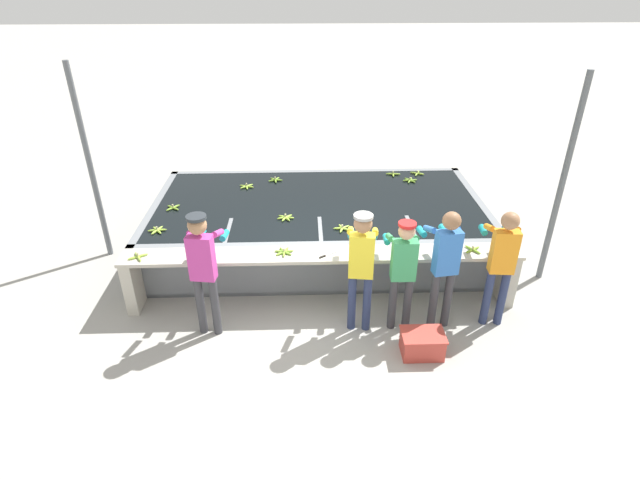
% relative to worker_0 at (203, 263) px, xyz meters
% --- Properties ---
extents(ground_plane, '(80.00, 80.00, 0.00)m').
position_rel_worker_0_xyz_m(ground_plane, '(1.53, 0.34, -1.08)').
color(ground_plane, '#A3A099').
rests_on(ground_plane, ground).
extents(wash_tank, '(5.60, 3.00, 0.87)m').
position_rel_worker_0_xyz_m(wash_tank, '(1.53, 2.28, -0.66)').
color(wash_tank, gray).
rests_on(wash_tank, ground).
extents(work_ledge, '(5.60, 0.45, 0.87)m').
position_rel_worker_0_xyz_m(work_ledge, '(1.53, 0.56, -0.44)').
color(work_ledge, '#B7B2A3').
rests_on(work_ledge, ground).
extents(worker_0, '(0.47, 0.75, 1.76)m').
position_rel_worker_0_xyz_m(worker_0, '(0.00, 0.00, 0.00)').
color(worker_0, '#38383D').
rests_on(worker_0, ground).
extents(worker_1, '(0.47, 0.74, 1.73)m').
position_rel_worker_0_xyz_m(worker_1, '(2.01, 0.02, -0.02)').
color(worker_1, navy).
rests_on(worker_1, ground).
extents(worker_2, '(0.41, 0.72, 1.61)m').
position_rel_worker_0_xyz_m(worker_2, '(2.56, 0.03, -0.11)').
color(worker_2, '#38383D').
rests_on(worker_2, ground).
extents(worker_3, '(0.47, 0.74, 1.74)m').
position_rel_worker_0_xyz_m(worker_3, '(3.10, 0.04, -0.03)').
color(worker_3, '#38383D').
rests_on(worker_3, ground).
extents(worker_4, '(0.44, 0.73, 1.71)m').
position_rel_worker_0_xyz_m(worker_4, '(3.86, 0.07, -0.05)').
color(worker_4, navy).
rests_on(worker_4, ground).
extents(banana_bunch_floating_0, '(0.28, 0.28, 0.08)m').
position_rel_worker_0_xyz_m(banana_bunch_floating_0, '(0.99, 1.67, -0.20)').
color(banana_bunch_floating_0, '#93BC3D').
rests_on(banana_bunch_floating_0, wash_tank).
extents(banana_bunch_floating_1, '(0.26, 0.28, 0.08)m').
position_rel_worker_0_xyz_m(banana_bunch_floating_1, '(1.87, 1.27, -0.20)').
color(banana_bunch_floating_1, '#9EC642').
rests_on(banana_bunch_floating_1, wash_tank).
extents(banana_bunch_floating_2, '(0.28, 0.28, 0.08)m').
position_rel_worker_0_xyz_m(banana_bunch_floating_2, '(0.26, 2.96, -0.20)').
color(banana_bunch_floating_2, '#93BC3D').
rests_on(banana_bunch_floating_2, wash_tank).
extents(banana_bunch_floating_3, '(0.24, 0.24, 0.08)m').
position_rel_worker_0_xyz_m(banana_bunch_floating_3, '(-0.87, 2.10, -0.20)').
color(banana_bunch_floating_3, '#7FAD33').
rests_on(banana_bunch_floating_3, wash_tank).
extents(banana_bunch_floating_4, '(0.27, 0.27, 0.08)m').
position_rel_worker_0_xyz_m(banana_bunch_floating_4, '(3.47, 3.49, -0.20)').
color(banana_bunch_floating_4, '#93BC3D').
rests_on(banana_bunch_floating_4, wash_tank).
extents(banana_bunch_floating_5, '(0.28, 0.28, 0.08)m').
position_rel_worker_0_xyz_m(banana_bunch_floating_5, '(3.00, 3.48, -0.20)').
color(banana_bunch_floating_5, '#8CB738').
rests_on(banana_bunch_floating_5, wash_tank).
extents(banana_bunch_floating_6, '(0.28, 0.27, 0.08)m').
position_rel_worker_0_xyz_m(banana_bunch_floating_6, '(3.26, 3.15, -0.20)').
color(banana_bunch_floating_6, '#75A333').
rests_on(banana_bunch_floating_6, wash_tank).
extents(banana_bunch_floating_7, '(0.28, 0.27, 0.08)m').
position_rel_worker_0_xyz_m(banana_bunch_floating_7, '(-0.93, 1.30, -0.20)').
color(banana_bunch_floating_7, '#9EC642').
rests_on(banana_bunch_floating_7, wash_tank).
extents(banana_bunch_floating_8, '(0.28, 0.27, 0.08)m').
position_rel_worker_0_xyz_m(banana_bunch_floating_8, '(0.76, 3.25, -0.20)').
color(banana_bunch_floating_8, '#75A333').
rests_on(banana_bunch_floating_8, wash_tank).
extents(banana_bunch_ledge_0, '(0.25, 0.25, 0.08)m').
position_rel_worker_0_xyz_m(banana_bunch_ledge_0, '(3.65, 0.56, -0.20)').
color(banana_bunch_ledge_0, '#7FAD33').
rests_on(banana_bunch_ledge_0, work_ledge).
extents(banana_bunch_ledge_1, '(0.28, 0.27, 0.08)m').
position_rel_worker_0_xyz_m(banana_bunch_ledge_1, '(1.00, 0.58, -0.20)').
color(banana_bunch_ledge_1, '#75A333').
rests_on(banana_bunch_ledge_1, work_ledge).
extents(banana_bunch_ledge_2, '(0.26, 0.26, 0.08)m').
position_rel_worker_0_xyz_m(banana_bunch_ledge_2, '(-1.00, 0.52, -0.20)').
color(banana_bunch_ledge_2, '#9EC642').
rests_on(banana_bunch_ledge_2, work_ledge).
extents(knife_0, '(0.30, 0.23, 0.02)m').
position_rel_worker_0_xyz_m(knife_0, '(1.58, 0.49, -0.21)').
color(knife_0, silver).
rests_on(knife_0, work_ledge).
extents(crate, '(0.55, 0.39, 0.32)m').
position_rel_worker_0_xyz_m(crate, '(2.77, -0.56, -0.92)').
color(crate, '#B73D33').
rests_on(crate, ground).
extents(support_post_left, '(0.09, 0.09, 3.20)m').
position_rel_worker_0_xyz_m(support_post_left, '(-2.08, 2.14, 0.52)').
color(support_post_left, slate).
rests_on(support_post_left, ground).
extents(support_post_right, '(0.09, 0.09, 3.20)m').
position_rel_worker_0_xyz_m(support_post_right, '(5.04, 1.17, 0.52)').
color(support_post_right, slate).
rests_on(support_post_right, ground).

